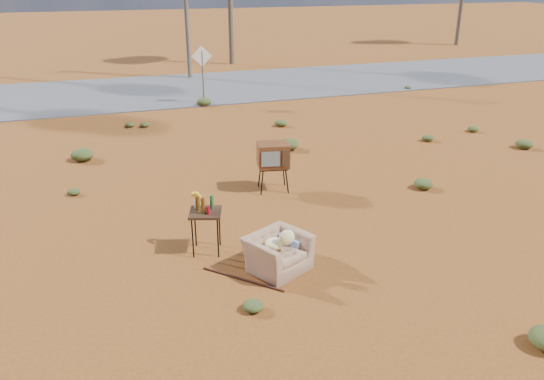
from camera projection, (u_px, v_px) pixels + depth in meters
name	position (u px, v px, depth m)	size (l,w,h in m)	color
ground	(264.00, 255.00, 9.46)	(140.00, 140.00, 0.00)	brown
highway	(155.00, 91.00, 22.58)	(140.00, 7.00, 0.04)	#565659
armchair	(281.00, 247.00, 8.92)	(1.26, 1.15, 0.85)	#966F52
tv_unit	(273.00, 156.00, 12.00)	(0.79, 0.68, 1.12)	black
side_table	(203.00, 209.00, 9.32)	(0.69, 0.69, 1.10)	#332212
rusty_bar	(243.00, 279.00, 8.69)	(0.04, 0.04, 1.52)	#461B12
road_sign	(202.00, 64.00, 19.84)	(0.78, 0.06, 2.19)	brown
scrub_patch	(176.00, 172.00, 13.02)	(17.49, 8.07, 0.33)	#425023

